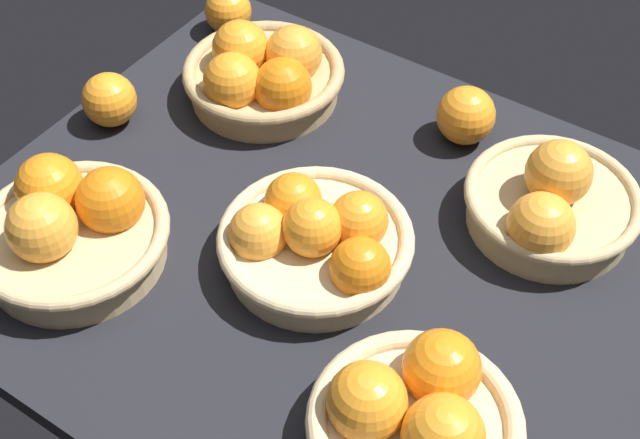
% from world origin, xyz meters
% --- Properties ---
extents(market_tray, '(0.84, 0.72, 0.03)m').
position_xyz_m(market_tray, '(0.00, 0.00, 0.01)').
color(market_tray, black).
rests_on(market_tray, ground).
extents(basket_center, '(0.23, 0.23, 0.10)m').
position_xyz_m(basket_center, '(-0.01, 0.03, 0.07)').
color(basket_center, '#D3BC8C').
rests_on(basket_center, market_tray).
extents(basket_near_left, '(0.21, 0.21, 0.12)m').
position_xyz_m(basket_near_left, '(-0.21, -0.16, 0.07)').
color(basket_near_left, tan).
rests_on(basket_near_left, market_tray).
extents(basket_far_left, '(0.21, 0.21, 0.10)m').
position_xyz_m(basket_far_left, '(-0.22, 0.17, 0.07)').
color(basket_far_left, '#D3BC8C').
rests_on(basket_far_left, market_tray).
extents(basket_near_right, '(0.22, 0.22, 0.10)m').
position_xyz_m(basket_near_right, '(0.21, -0.17, 0.07)').
color(basket_near_right, tan).
rests_on(basket_near_right, market_tray).
extents(basket_far_right, '(0.23, 0.23, 0.11)m').
position_xyz_m(basket_far_right, '(0.23, 0.18, 0.07)').
color(basket_far_right, tan).
rests_on(basket_far_right, market_tray).
extents(loose_orange_front_gap, '(0.07, 0.07, 0.07)m').
position_xyz_m(loose_orange_front_gap, '(0.35, -0.27, 0.07)').
color(loose_orange_front_gap, orange).
rests_on(loose_orange_front_gap, market_tray).
extents(loose_orange_back_gap, '(0.07, 0.07, 0.07)m').
position_xyz_m(loose_orange_back_gap, '(0.36, -0.02, 0.07)').
color(loose_orange_back_gap, orange).
rests_on(loose_orange_back_gap, market_tray).
extents(loose_orange_side_gap, '(0.08, 0.08, 0.08)m').
position_xyz_m(loose_orange_side_gap, '(-0.05, -0.25, 0.07)').
color(loose_orange_side_gap, orange).
rests_on(loose_orange_side_gap, market_tray).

